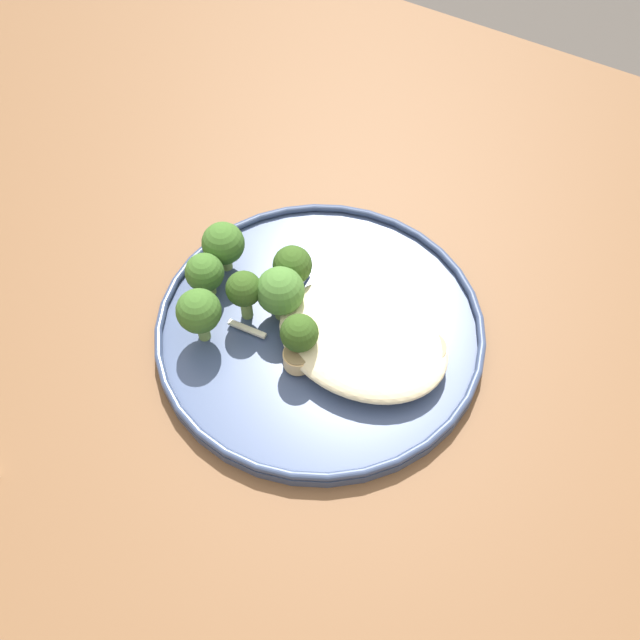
% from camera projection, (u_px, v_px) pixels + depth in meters
% --- Properties ---
extents(ground, '(6.00, 6.00, 0.00)m').
position_uv_depth(ground, '(346.00, 569.00, 1.22)').
color(ground, '#47423D').
extents(wooden_dining_table, '(1.40, 1.00, 0.74)m').
position_uv_depth(wooden_dining_table, '(366.00, 384.00, 0.68)').
color(wooden_dining_table, brown).
rests_on(wooden_dining_table, ground).
extents(dinner_plate, '(0.29, 0.29, 0.02)m').
position_uv_depth(dinner_plate, '(320.00, 327.00, 0.61)').
color(dinner_plate, '#38476B').
rests_on(dinner_plate, wooden_dining_table).
extents(noodle_bed, '(0.15, 0.12, 0.03)m').
position_uv_depth(noodle_bed, '(367.00, 340.00, 0.58)').
color(noodle_bed, beige).
rests_on(noodle_bed, dinner_plate).
extents(seared_scallop_tilted_round, '(0.04, 0.04, 0.01)m').
position_uv_depth(seared_scallop_tilted_round, '(349.00, 344.00, 0.59)').
color(seared_scallop_tilted_round, '#DBB77A').
rests_on(seared_scallop_tilted_round, dinner_plate).
extents(seared_scallop_half_hidden, '(0.04, 0.04, 0.01)m').
position_uv_depth(seared_scallop_half_hidden, '(374.00, 318.00, 0.60)').
color(seared_scallop_half_hidden, '#DBB77A').
rests_on(seared_scallop_half_hidden, dinner_plate).
extents(seared_scallop_large_seared, '(0.03, 0.03, 0.02)m').
position_uv_depth(seared_scallop_large_seared, '(350.00, 305.00, 0.61)').
color(seared_scallop_large_seared, '#DBB77A').
rests_on(seared_scallop_large_seared, dinner_plate).
extents(seared_scallop_rear_pale, '(0.03, 0.03, 0.02)m').
position_uv_depth(seared_scallop_rear_pale, '(427.00, 352.00, 0.58)').
color(seared_scallop_rear_pale, beige).
rests_on(seared_scallop_rear_pale, dinner_plate).
extents(seared_scallop_right_edge, '(0.03, 0.03, 0.02)m').
position_uv_depth(seared_scallop_right_edge, '(298.00, 358.00, 0.58)').
color(seared_scallop_right_edge, '#DBB77A').
rests_on(seared_scallop_right_edge, dinner_plate).
extents(broccoli_floret_front_edge, '(0.04, 0.04, 0.06)m').
position_uv_depth(broccoli_floret_front_edge, '(199.00, 312.00, 0.57)').
color(broccoli_floret_front_edge, '#7A994C').
rests_on(broccoli_floret_front_edge, dinner_plate).
extents(broccoli_floret_beside_noodles, '(0.04, 0.04, 0.05)m').
position_uv_depth(broccoli_floret_beside_noodles, '(292.00, 266.00, 0.61)').
color(broccoli_floret_beside_noodles, '#89A356').
rests_on(broccoli_floret_beside_noodles, dinner_plate).
extents(broccoli_floret_right_tilted, '(0.03, 0.03, 0.05)m').
position_uv_depth(broccoli_floret_right_tilted, '(205.00, 273.00, 0.61)').
color(broccoli_floret_right_tilted, '#7A994C').
rests_on(broccoli_floret_right_tilted, dinner_plate).
extents(broccoli_floret_center_pile, '(0.03, 0.03, 0.05)m').
position_uv_depth(broccoli_floret_center_pile, '(244.00, 290.00, 0.59)').
color(broccoli_floret_center_pile, '#7A994C').
rests_on(broccoli_floret_center_pile, dinner_plate).
extents(broccoli_floret_tall_stalk, '(0.04, 0.04, 0.06)m').
position_uv_depth(broccoli_floret_tall_stalk, '(280.00, 292.00, 0.59)').
color(broccoli_floret_tall_stalk, '#7A994C').
rests_on(broccoli_floret_tall_stalk, dinner_plate).
extents(broccoli_floret_small_sprig, '(0.03, 0.03, 0.05)m').
position_uv_depth(broccoli_floret_small_sprig, '(299.00, 335.00, 0.56)').
color(broccoli_floret_small_sprig, '#89A356').
rests_on(broccoli_floret_small_sprig, dinner_plate).
extents(broccoli_floret_near_rim, '(0.04, 0.04, 0.05)m').
position_uv_depth(broccoli_floret_near_rim, '(223.00, 244.00, 0.62)').
color(broccoli_floret_near_rim, '#89A356').
rests_on(broccoli_floret_near_rim, dinner_plate).
extents(onion_sliver_pale_crescent, '(0.04, 0.01, 0.00)m').
position_uv_depth(onion_sliver_pale_crescent, '(247.00, 329.00, 0.60)').
color(onion_sliver_pale_crescent, silver).
rests_on(onion_sliver_pale_crescent, dinner_plate).
extents(onion_sliver_curled_piece, '(0.01, 0.06, 0.00)m').
position_uv_depth(onion_sliver_curled_piece, '(296.00, 290.00, 0.63)').
color(onion_sliver_curled_piece, silver).
rests_on(onion_sliver_curled_piece, dinner_plate).
extents(onion_sliver_long_sliver, '(0.05, 0.01, 0.00)m').
position_uv_depth(onion_sliver_long_sliver, '(279.00, 301.00, 0.62)').
color(onion_sliver_long_sliver, silver).
rests_on(onion_sliver_long_sliver, dinner_plate).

